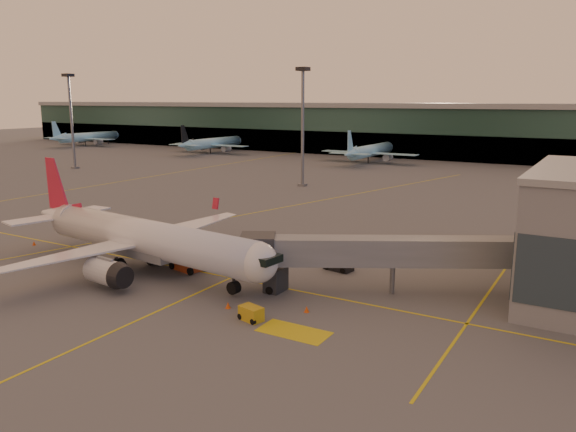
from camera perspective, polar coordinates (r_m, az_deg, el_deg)
The scene contains 15 objects.
ground at distance 60.70m, azimuth -12.46°, elevation -6.67°, with size 600.00×600.00×0.00m, color #4C4F54.
taxi_markings at distance 100.11m, azimuth 1.84°, elevation 0.90°, with size 100.12×173.00×0.01m.
terminal at distance 188.15m, azimuth 18.41°, elevation 8.11°, with size 400.00×20.00×17.60m.
mast_west_far at distance 166.18m, azimuth -21.18°, elevation 9.62°, with size 2.40×2.40×25.60m.
mast_west_near at distance 123.32m, azimuth 1.50°, elevation 9.91°, with size 2.40×2.40×25.60m.
distant_aircraft_row at distance 172.02m, azimuth 9.64°, elevation 5.32°, with size 290.00×34.00×13.00m.
main_airplane at distance 64.44m, azimuth -14.79°, elevation -2.19°, with size 38.76×35.02×11.70m.
jet_bridge at distance 56.41m, azimuth 12.18°, elevation -3.77°, with size 28.62×17.57×5.81m.
catering_truck at distance 64.17m, azimuth -10.20°, elevation -3.35°, with size 5.76×3.47×4.18m.
gpu_cart at distance 49.69m, azimuth -3.78°, elevation -9.87°, with size 2.42×1.79×1.26m.
pushback_tug at distance 63.69m, azimuth 5.15°, elevation -4.93°, with size 3.39×2.19×1.62m.
cone_nose at distance 51.50m, azimuth 1.91°, elevation -9.45°, with size 0.46×0.46×0.59m.
cone_tail at distance 81.36m, azimuth -24.40°, elevation -2.54°, with size 0.44×0.44×0.56m.
cone_wing_left at distance 78.64m, azimuth -6.48°, elevation -2.03°, with size 0.38×0.38×0.49m.
cone_fwd at distance 52.67m, azimuth -6.11°, elevation -9.00°, with size 0.48×0.48×0.61m.
Camera 1 is at (39.67, -41.85, 18.95)m, focal length 35.00 mm.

